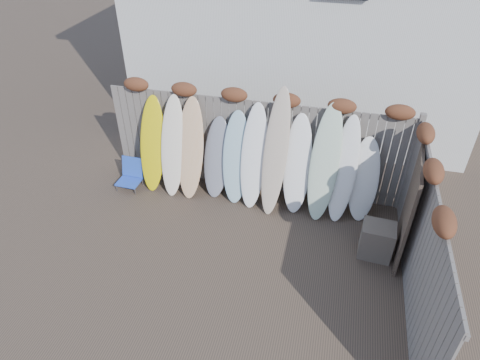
% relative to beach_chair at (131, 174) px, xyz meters
% --- Properties ---
extents(ground, '(80.00, 80.00, 0.00)m').
position_rel_beach_chair_xyz_m(ground, '(2.54, -1.79, -0.29)').
color(ground, '#493A2D').
extents(back_fence, '(6.05, 0.28, 2.24)m').
position_rel_beach_chair_xyz_m(back_fence, '(2.60, 0.60, 0.89)').
color(back_fence, slate).
rests_on(back_fence, ground).
extents(right_fence, '(0.28, 4.40, 2.24)m').
position_rel_beach_chair_xyz_m(right_fence, '(5.53, -1.54, 0.85)').
color(right_fence, slate).
rests_on(right_fence, ground).
extents(beach_chair, '(0.48, 0.52, 0.63)m').
position_rel_beach_chair_xyz_m(beach_chair, '(0.00, 0.00, 0.00)').
color(beach_chair, blue).
rests_on(beach_chair, ground).
extents(wooden_crate, '(0.59, 0.50, 0.65)m').
position_rel_beach_chair_xyz_m(wooden_crate, '(5.05, -0.85, 0.03)').
color(wooden_crate, brown).
rests_on(wooden_crate, ground).
extents(lattice_panel, '(0.20, 1.28, 1.92)m').
position_rel_beach_chair_xyz_m(lattice_panel, '(5.44, -0.68, 0.67)').
color(lattice_panel, '#32291E').
rests_on(lattice_panel, ground).
extents(surfboard_0, '(0.53, 0.69, 1.95)m').
position_rel_beach_chair_xyz_m(surfboard_0, '(0.49, 0.21, 0.68)').
color(surfboard_0, yellow).
rests_on(surfboard_0, ground).
extents(surfboard_1, '(0.50, 0.72, 2.03)m').
position_rel_beach_chair_xyz_m(surfboard_1, '(0.95, 0.17, 0.72)').
color(surfboard_1, white).
rests_on(surfboard_1, ground).
extents(surfboard_2, '(0.54, 0.72, 2.03)m').
position_rel_beach_chair_xyz_m(surfboard_2, '(1.33, 0.17, 0.72)').
color(surfboard_2, '#FFD499').
rests_on(surfboard_2, ground).
extents(surfboard_3, '(0.58, 0.64, 1.65)m').
position_rel_beach_chair_xyz_m(surfboard_3, '(1.84, 0.26, 0.53)').
color(surfboard_3, gray).
rests_on(surfboard_3, ground).
extents(surfboard_4, '(0.58, 0.69, 1.84)m').
position_rel_beach_chair_xyz_m(surfboard_4, '(2.26, 0.22, 0.63)').
color(surfboard_4, '#9BC2D1').
rests_on(surfboard_4, ground).
extents(surfboard_5, '(0.52, 0.73, 2.05)m').
position_rel_beach_chair_xyz_m(surfboard_5, '(2.62, 0.18, 0.73)').
color(surfboard_5, white).
rests_on(surfboard_5, ground).
extents(surfboard_6, '(0.54, 0.88, 2.41)m').
position_rel_beach_chair_xyz_m(surfboard_6, '(3.05, 0.12, 0.92)').
color(surfboard_6, beige).
rests_on(surfboard_6, ground).
extents(surfboard_7, '(0.59, 0.72, 1.91)m').
position_rel_beach_chair_xyz_m(surfboard_7, '(3.47, 0.22, 0.67)').
color(surfboard_7, white).
rests_on(surfboard_7, ground).
extents(surfboard_8, '(0.60, 0.82, 2.21)m').
position_rel_beach_chair_xyz_m(surfboard_8, '(3.98, 0.15, 0.81)').
color(surfboard_8, silver).
rests_on(surfboard_8, ground).
extents(surfboard_9, '(0.54, 0.76, 2.02)m').
position_rel_beach_chair_xyz_m(surfboard_9, '(4.35, 0.17, 0.72)').
color(surfboard_9, white).
rests_on(surfboard_9, ground).
extents(surfboard_10, '(0.59, 0.63, 1.61)m').
position_rel_beach_chair_xyz_m(surfboard_10, '(4.74, 0.23, 0.52)').
color(surfboard_10, white).
rests_on(surfboard_10, ground).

